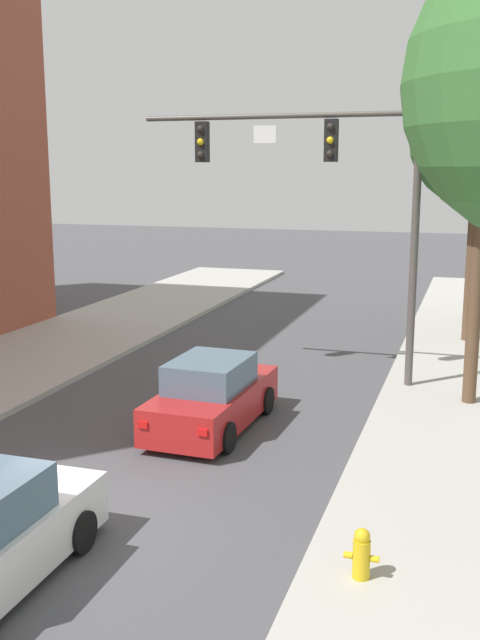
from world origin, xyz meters
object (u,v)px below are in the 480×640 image
(traffic_signal_mast, at_px, (333,179))
(car_lead_red, at_px, (212,396))
(street_tree_third, at_px, (479,139))
(fire_hydrant, at_px, (361,553))

(traffic_signal_mast, relative_size, car_lead_red, 1.75)
(traffic_signal_mast, relative_size, street_tree_third, 0.88)
(fire_hydrant, bearing_deg, traffic_signal_mast, 103.68)
(traffic_signal_mast, distance_m, car_lead_red, 6.53)
(car_lead_red, bearing_deg, fire_hydrant, -52.93)
(traffic_signal_mast, xyz_separation_m, car_lead_red, (-1.75, -4.23, -4.65))
(traffic_signal_mast, xyz_separation_m, fire_hydrant, (2.36, -9.67, -4.87))
(car_lead_red, relative_size, street_tree_third, 0.50)
(fire_hydrant, distance_m, street_tree_third, 16.71)
(traffic_signal_mast, distance_m, street_tree_third, 6.90)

